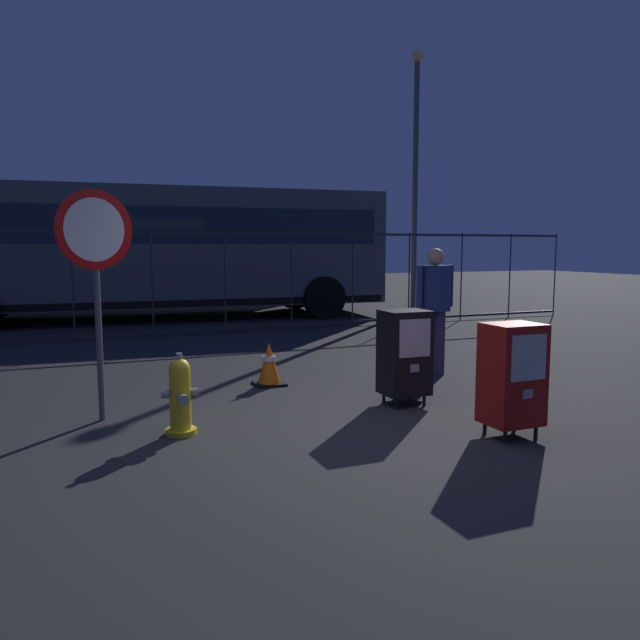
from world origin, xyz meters
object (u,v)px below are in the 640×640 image
(stop_sign, at_px, (96,256))
(pedestrian, at_px, (435,304))
(fire_hydrant, at_px, (180,396))
(bus_far, at_px, (149,246))
(newspaper_box_secondary, at_px, (512,374))
(street_light_near_right, at_px, (416,161))
(newspaper_box_primary, at_px, (405,352))
(traffic_cone, at_px, (269,364))
(bus_near, at_px, (158,246))

(stop_sign, height_order, pedestrian, stop_sign)
(fire_hydrant, xyz_separation_m, bus_far, (1.62, 14.02, 1.36))
(newspaper_box_secondary, height_order, street_light_near_right, street_light_near_right)
(pedestrian, bearing_deg, newspaper_box_secondary, -108.35)
(fire_hydrant, xyz_separation_m, street_light_near_right, (7.64, 8.59, 3.53))
(newspaper_box_secondary, bearing_deg, newspaper_box_primary, 102.43)
(traffic_cone, bearing_deg, pedestrian, -7.58)
(stop_sign, bearing_deg, street_light_near_right, 43.46)
(bus_near, relative_size, bus_far, 1.00)
(newspaper_box_secondary, distance_m, bus_far, 15.31)
(newspaper_box_primary, xyz_separation_m, newspaper_box_secondary, (0.30, -1.35, 0.00))
(newspaper_box_primary, height_order, bus_far, bus_far)
(fire_hydrant, relative_size, bus_near, 0.07)
(newspaper_box_secondary, bearing_deg, traffic_cone, 115.27)
(traffic_cone, bearing_deg, bus_far, 88.86)
(newspaper_box_primary, height_order, newspaper_box_secondary, same)
(fire_hydrant, distance_m, newspaper_box_primary, 2.42)
(fire_hydrant, distance_m, newspaper_box_secondary, 2.97)
(traffic_cone, xyz_separation_m, bus_near, (-0.18, 7.75, 1.45))
(fire_hydrant, distance_m, stop_sign, 1.59)
(pedestrian, bearing_deg, traffic_cone, 172.42)
(newspaper_box_primary, xyz_separation_m, pedestrian, (1.14, 1.19, 0.38))
(street_light_near_right, bearing_deg, bus_near, 173.13)
(fire_hydrant, distance_m, bus_far, 14.18)
(traffic_cone, bearing_deg, newspaper_box_secondary, -64.73)
(pedestrian, relative_size, bus_far, 0.16)
(fire_hydrant, height_order, stop_sign, stop_sign)
(stop_sign, relative_size, traffic_cone, 4.21)
(stop_sign, xyz_separation_m, traffic_cone, (2.00, 0.87, -1.34))
(bus_near, bearing_deg, street_light_near_right, -2.73)
(bus_near, relative_size, street_light_near_right, 1.60)
(stop_sign, relative_size, street_light_near_right, 0.34)
(newspaper_box_primary, distance_m, traffic_cone, 1.83)
(fire_hydrant, bearing_deg, newspaper_box_primary, 3.40)
(newspaper_box_primary, bearing_deg, traffic_cone, 125.11)
(stop_sign, distance_m, traffic_cone, 2.56)
(newspaper_box_secondary, distance_m, traffic_cone, 3.15)
(fire_hydrant, distance_m, pedestrian, 3.84)
(newspaper_box_secondary, relative_size, street_light_near_right, 0.15)
(stop_sign, bearing_deg, newspaper_box_primary, -11.26)
(stop_sign, bearing_deg, pedestrian, 7.92)
(bus_far, bearing_deg, street_light_near_right, -47.14)
(traffic_cone, height_order, street_light_near_right, street_light_near_right)
(stop_sign, bearing_deg, traffic_cone, 23.56)
(fire_hydrant, height_order, pedestrian, pedestrian)
(pedestrian, height_order, traffic_cone, pedestrian)
(newspaper_box_primary, bearing_deg, bus_near, 97.51)
(bus_far, bearing_deg, newspaper_box_secondary, -91.02)
(stop_sign, bearing_deg, fire_hydrant, -49.98)
(newspaper_box_secondary, height_order, traffic_cone, newspaper_box_secondary)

